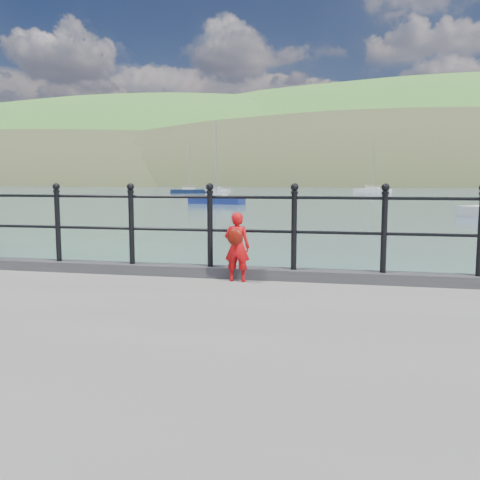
% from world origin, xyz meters
% --- Properties ---
extents(ground, '(600.00, 600.00, 0.00)m').
position_xyz_m(ground, '(0.00, 0.00, 0.00)').
color(ground, '#2D4251').
rests_on(ground, ground).
extents(kerb, '(60.00, 0.30, 0.15)m').
position_xyz_m(kerb, '(0.00, -0.15, 1.07)').
color(kerb, '#28282B').
rests_on(kerb, quay).
extents(railing, '(18.11, 0.11, 1.20)m').
position_xyz_m(railing, '(0.00, -0.15, 1.82)').
color(railing, black).
rests_on(railing, kerb).
extents(far_shore, '(830.00, 200.00, 156.00)m').
position_xyz_m(far_shore, '(38.34, 239.41, -22.57)').
color(far_shore, '#333A21').
rests_on(far_shore, ground).
extents(child, '(0.35, 0.30, 0.96)m').
position_xyz_m(child, '(-0.15, -0.41, 1.49)').
color(child, red).
rests_on(child, quay).
extents(launch_white, '(3.21, 4.89, 1.77)m').
position_xyz_m(launch_white, '(-12.46, 47.04, 0.88)').
color(launch_white, silver).
rests_on(launch_white, ground).
extents(sailboat_deep, '(7.13, 4.29, 10.03)m').
position_xyz_m(sailboat_deep, '(6.32, 92.84, 0.34)').
color(sailboat_deep, silver).
rests_on(sailboat_deep, ground).
extents(sailboat_port, '(5.79, 3.02, 8.09)m').
position_xyz_m(sailboat_port, '(-11.17, 41.55, 0.34)').
color(sailboat_port, navy).
rests_on(sailboat_port, ground).
extents(sailboat_left, '(6.46, 3.07, 8.80)m').
position_xyz_m(sailboat_left, '(-25.30, 77.51, 0.34)').
color(sailboat_left, black).
rests_on(sailboat_left, ground).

